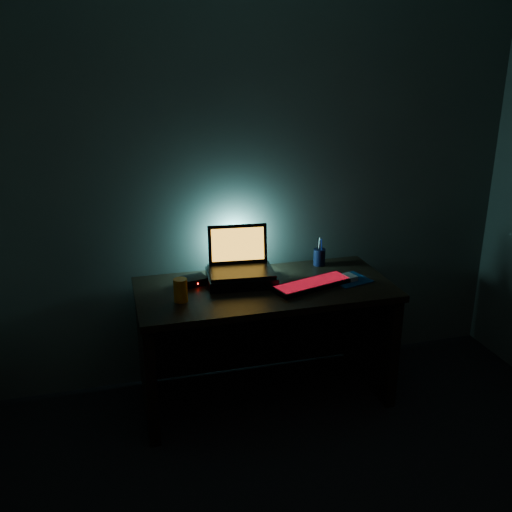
{
  "coord_description": "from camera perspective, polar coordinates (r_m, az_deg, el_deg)",
  "views": [
    {
      "loc": [
        -0.85,
        -1.35,
        2.04
      ],
      "look_at": [
        -0.07,
        1.57,
        0.96
      ],
      "focal_mm": 40.0,
      "sensor_mm": 36.0,
      "label": 1
    }
  ],
  "objects": [
    {
      "name": "keyboard",
      "position": [
        3.36,
        5.67,
        -2.82
      ],
      "size": [
        0.51,
        0.29,
        0.03
      ],
      "rotation": [
        0.0,
        0.0,
        0.3
      ],
      "color": "black",
      "rests_on": "desk"
    },
    {
      "name": "mouse",
      "position": [
        3.48,
        9.35,
        -2.09
      ],
      "size": [
        0.08,
        0.1,
        0.03
      ],
      "primitive_type": "cube",
      "rotation": [
        0.0,
        0.0,
        0.26
      ],
      "color": "gray",
      "rests_on": "mousepad"
    },
    {
      "name": "riser",
      "position": [
        3.4,
        -1.5,
        -2.16
      ],
      "size": [
        0.43,
        0.34,
        0.06
      ],
      "primitive_type": "cube",
      "rotation": [
        0.0,
        0.0,
        -0.09
      ],
      "color": "black",
      "rests_on": "desk"
    },
    {
      "name": "pen_cup",
      "position": [
        3.69,
        6.35,
        -0.11
      ],
      "size": [
        0.09,
        0.09,
        0.11
      ],
      "primitive_type": "cylinder",
      "rotation": [
        0.0,
        0.0,
        -0.2
      ],
      "color": "black",
      "rests_on": "desk"
    },
    {
      "name": "router",
      "position": [
        3.39,
        -6.2,
        -2.45
      ],
      "size": [
        0.16,
        0.14,
        0.05
      ],
      "rotation": [
        0.0,
        0.0,
        0.24
      ],
      "color": "black",
      "rests_on": "desk"
    },
    {
      "name": "laptop",
      "position": [
        3.41,
        -1.64,
        -0.44
      ],
      "size": [
        0.4,
        0.32,
        0.26
      ],
      "rotation": [
        0.0,
        0.0,
        -0.09
      ],
      "color": "black",
      "rests_on": "riser"
    },
    {
      "name": "desk",
      "position": [
        3.5,
        0.64,
        -6.62
      ],
      "size": [
        1.5,
        0.7,
        0.75
      ],
      "color": "black",
      "rests_on": "ground"
    },
    {
      "name": "juice_glass",
      "position": [
        3.16,
        -7.55,
        -3.41
      ],
      "size": [
        0.1,
        0.1,
        0.13
      ],
      "primitive_type": "cylinder",
      "rotation": [
        0.0,
        0.0,
        0.4
      ],
      "color": "#CE700A",
      "rests_on": "desk"
    },
    {
      "name": "room",
      "position": [
        1.78,
        15.54,
        -7.47
      ],
      "size": [
        3.5,
        4.0,
        2.5
      ],
      "color": "black",
      "rests_on": "ground"
    },
    {
      "name": "mousepad",
      "position": [
        3.49,
        9.33,
        -2.33
      ],
      "size": [
        0.26,
        0.25,
        0.0
      ],
      "primitive_type": "cube",
      "rotation": [
        0.0,
        0.0,
        0.26
      ],
      "color": "#0B254E",
      "rests_on": "desk"
    }
  ]
}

